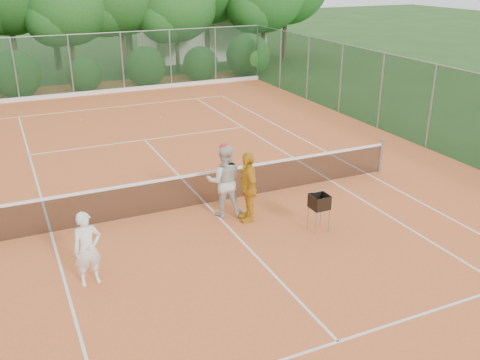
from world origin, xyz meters
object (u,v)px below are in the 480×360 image
object	(u,v)px
player_center_grp	(224,181)
player_white	(88,249)
player_yellow	(248,187)
ball_hopper	(319,202)

from	to	relation	value
player_center_grp	player_white	bearing A→B (deg)	-154.28
player_yellow	ball_hopper	distance (m)	1.85
player_white	player_yellow	size ratio (longest dim) A/B	0.87
player_center_grp	player_yellow	xyz separation A→B (m)	(0.44, -0.51, -0.05)
player_white	ball_hopper	world-z (taller)	player_white
player_white	ball_hopper	distance (m)	5.58
player_yellow	player_white	bearing A→B (deg)	-64.12
player_center_grp	ball_hopper	bearing A→B (deg)	-45.16
player_yellow	ball_hopper	bearing A→B (deg)	54.80
player_white	player_center_grp	distance (m)	4.23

